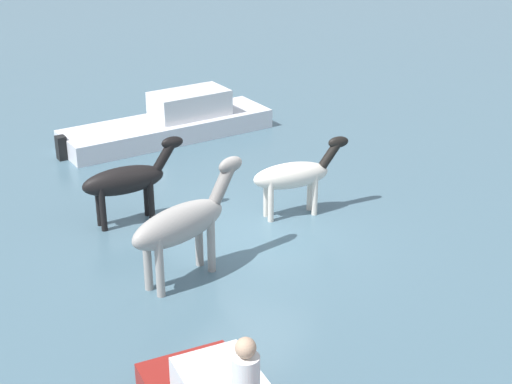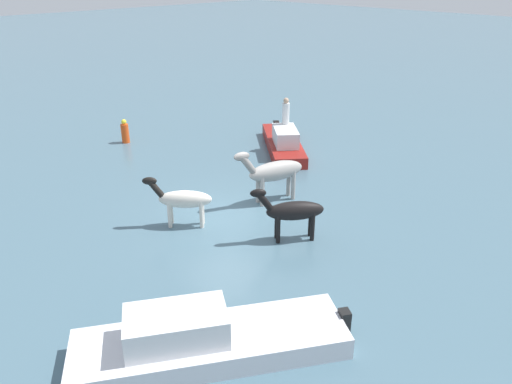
% 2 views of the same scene
% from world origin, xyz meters
% --- Properties ---
extents(ground_plane, '(158.36, 158.36, 0.00)m').
position_xyz_m(ground_plane, '(0.00, 0.00, 0.00)').
color(ground_plane, '#476675').
extents(horse_chestnut_trailing, '(2.02, 1.65, 1.77)m').
position_xyz_m(horse_chestnut_trailing, '(-0.41, 2.53, 0.97)').
color(horse_chestnut_trailing, black).
rests_on(horse_chestnut_trailing, ground_plane).
extents(horse_rear_stallion, '(1.78, 1.79, 1.70)m').
position_xyz_m(horse_rear_stallion, '(1.42, -0.52, 0.93)').
color(horse_rear_stallion, silver).
rests_on(horse_rear_stallion, ground_plane).
extents(horse_dun_straggler, '(2.64, 1.23, 2.07)m').
position_xyz_m(horse_dun_straggler, '(-1.96, 0.26, 1.14)').
color(horse_dun_straggler, '#9E9993').
rests_on(horse_dun_straggler, ground_plane).
extents(boat_tender_starboard, '(5.88, 4.54, 1.38)m').
position_xyz_m(boat_tender_starboard, '(4.63, 4.52, 0.33)').
color(boat_tender_starboard, silver).
rests_on(boat_tender_starboard, ground_plane).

